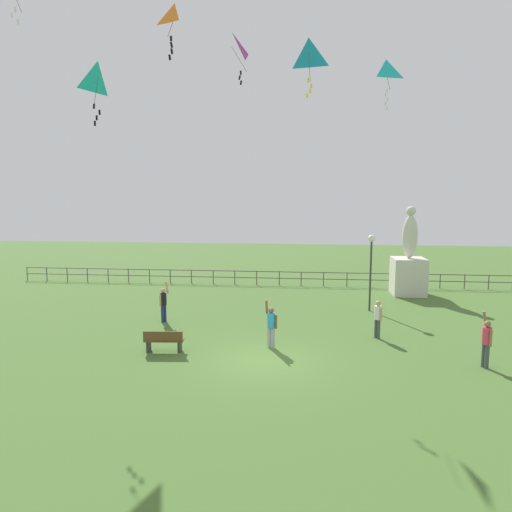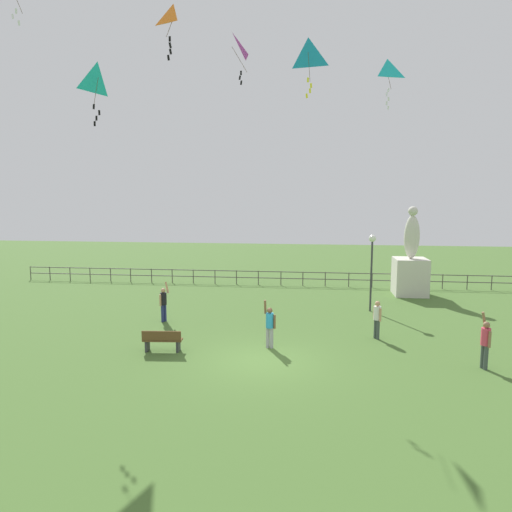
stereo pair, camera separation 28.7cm
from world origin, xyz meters
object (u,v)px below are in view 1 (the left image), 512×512
Objects in this scene: kite_4 at (232,48)px; kite_5 at (309,54)px; park_bench at (164,340)px; person_3 at (378,317)px; statue_monument at (409,268)px; lamppost at (371,255)px; kite_3 at (386,72)px; person_0 at (163,302)px; person_2 at (271,324)px; person_1 at (486,340)px; kite_2 at (98,78)px; kite_0 at (175,19)px.

kite_4 reaches higher than kite_5.
park_bench is 0.95× the size of person_3.
kite_4 reaches higher than person_3.
statue_monument is 1.34× the size of lamppost.
statue_monument is 16.36m from park_bench.
park_bench is 17.58m from kite_3.
person_0 is 6.18m from person_2.
person_3 is at bearing 137.14° from person_1.
person_1 is 16.46m from kite_4.
person_1 is 0.80× the size of kite_2.
lamppost is 10.12m from kite_5.
lamppost is 2.01× the size of person_1.
kite_3 is 1.13× the size of kite_4.
person_1 is at bearing -76.81° from kite_3.
kite_4 is at bearing 153.02° from kite_5.
lamppost is at bearing 110.73° from person_1.
kite_2 is (-14.45, 1.94, 9.53)m from person_1.
park_bench is at bearing -167.07° from person_2.
kite_3 is at bearing 43.53° from park_bench.
kite_5 reaches higher than park_bench.
kite_5 is (3.53, -1.80, -0.89)m from kite_4.
person_2 is 11.40m from kite_5.
person_0 is at bearing -162.55° from lamppost.
kite_0 reaches higher than person_0.
statue_monument is at bearing 34.50° from kite_2.
person_2 is at bearing -125.60° from statue_monument.
kite_2 is 0.96× the size of kite_3.
kite_5 reaches higher than person_1.
kite_2 is at bearing 151.32° from park_bench.
person_2 is at bearing -126.70° from lamppost.
kite_3 is (0.69, 1.74, 9.38)m from lamppost.
person_1 is (2.87, -7.60, -1.94)m from lamppost.
kite_5 is at bearing 145.47° from person_1.
kite_3 is at bearing 56.19° from person_2.
statue_monument reaches higher than lamppost.
statue_monument is at bearing 30.62° from kite_4.
kite_2 is at bearing -121.97° from person_0.
person_3 is 0.68× the size of kite_5.
lamppost reaches higher than person_1.
park_bench is (-11.60, -11.48, -1.14)m from statue_monument.
park_bench is 13.68m from kite_4.
park_bench is 4.29m from person_0.
person_1 reaches higher than park_bench.
kite_4 reaches higher than kite_2.
lamppost is at bearing 17.45° from person_0.
kite_5 is at bearing 156.53° from person_3.
statue_monument is 5.31m from lamppost.
person_3 is (-3.21, 2.98, -0.07)m from person_1.
kite_2 is 1.04× the size of kite_5.
kite_2 is (-11.24, -1.04, 9.60)m from person_3.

